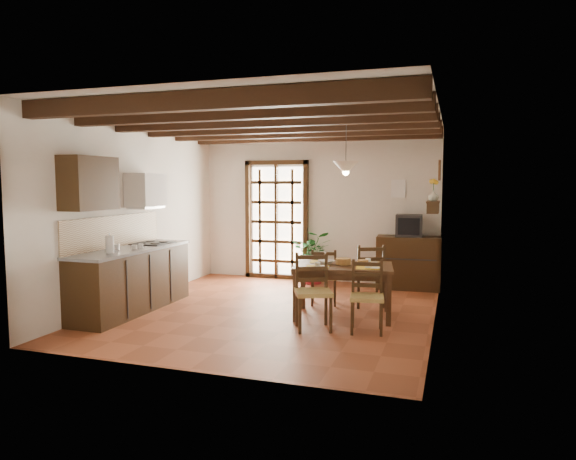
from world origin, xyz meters
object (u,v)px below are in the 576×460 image
at_px(kitchen_counter, 132,278).
at_px(chair_far_left, 324,287).
at_px(sideboard, 408,263).
at_px(crt_tv, 409,226).
at_px(dining_table, 343,272).
at_px(chair_near_left, 313,306).
at_px(chair_far_right, 368,286).
at_px(potted_plant, 312,253).
at_px(pendant_lamp, 346,167).
at_px(chair_near_right, 367,310).

distance_m(kitchen_counter, chair_far_left, 2.84).
xyz_separation_m(sideboard, crt_tv, (0.00, -0.01, 0.65)).
bearing_deg(kitchen_counter, dining_table, 11.69).
xyz_separation_m(chair_near_left, chair_far_right, (0.46, 1.45, -0.01)).
height_order(chair_far_right, potted_plant, potted_plant).
relative_size(sideboard, potted_plant, 0.52).
height_order(sideboard, pendant_lamp, pendant_lamp).
height_order(kitchen_counter, chair_near_right, kitchen_counter).
bearing_deg(crt_tv, dining_table, -110.61).
relative_size(chair_far_right, potted_plant, 0.46).
bearing_deg(chair_near_right, kitchen_counter, 170.72).
distance_m(dining_table, potted_plant, 2.39).
xyz_separation_m(chair_far_right, sideboard, (0.46, 1.48, 0.16)).
relative_size(chair_near_left, pendant_lamp, 1.14).
height_order(chair_near_left, sideboard, chair_near_left).
bearing_deg(dining_table, chair_far_right, 63.67).
distance_m(kitchen_counter, pendant_lamp, 3.46).
relative_size(dining_table, chair_near_right, 1.63).
bearing_deg(sideboard, potted_plant, 178.77).
distance_m(crt_tv, pendant_lamp, 2.41).
relative_size(kitchen_counter, crt_tv, 4.80).
distance_m(dining_table, pendant_lamp, 1.45).
height_order(sideboard, potted_plant, potted_plant).
xyz_separation_m(chair_near_left, potted_plant, (-0.80, 2.88, 0.27)).
bearing_deg(crt_tv, pendant_lamp, -111.39).
relative_size(dining_table, chair_near_left, 1.50).
bearing_deg(chair_far_left, chair_near_left, 85.04).
xyz_separation_m(chair_near_right, sideboard, (0.26, 2.83, 0.18)).
height_order(dining_table, chair_near_right, chair_near_right).
relative_size(kitchen_counter, pendant_lamp, 2.66).
height_order(chair_far_right, crt_tv, crt_tv).
bearing_deg(potted_plant, crt_tv, 1.56).
relative_size(chair_far_left, crt_tv, 1.83).
height_order(chair_near_left, chair_far_left, chair_near_left).
xyz_separation_m(chair_far_left, chair_far_right, (0.66, 0.10, 0.03)).
relative_size(dining_table, chair_far_left, 1.69).
height_order(dining_table, chair_near_left, chair_near_left).
height_order(chair_near_right, crt_tv, crt_tv).
distance_m(kitchen_counter, chair_near_right, 3.42).
xyz_separation_m(dining_table, potted_plant, (-1.03, 2.16, -0.06)).
bearing_deg(pendant_lamp, kitchen_counter, -166.48).
height_order(chair_far_right, pendant_lamp, pendant_lamp).
bearing_deg(chair_near_right, dining_table, 115.58).
xyz_separation_m(kitchen_counter, sideboard, (3.68, 2.83, -0.01)).
bearing_deg(kitchen_counter, chair_far_left, 25.98).
bearing_deg(pendant_lamp, chair_far_right, 69.74).
distance_m(chair_far_left, sideboard, 1.95).
bearing_deg(potted_plant, chair_near_left, -74.48).
bearing_deg(chair_far_left, sideboard, -138.88).
height_order(chair_far_left, pendant_lamp, pendant_lamp).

